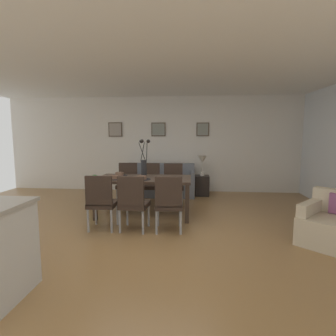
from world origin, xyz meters
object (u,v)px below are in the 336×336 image
Objects in this scene: bowl_near_right at (119,174)px; armchair at (336,225)px; framed_picture_right at (203,129)px; bowl_far_left at (142,177)px; dining_chair_far_right at (150,182)px; sofa at (160,184)px; dining_chair_near_right at (128,181)px; dining_chair_mid_right at (173,182)px; dining_chair_near_left at (101,200)px; framed_picture_center at (158,129)px; dining_chair_far_left at (133,200)px; centerpiece_vase at (144,163)px; dining_table at (144,182)px; potted_plant at (94,187)px; framed_picture_left at (115,130)px; dining_chair_mid_left at (169,201)px; bowl_near_left at (113,177)px; table_lamp at (202,161)px; side_table at (202,185)px.

bowl_near_right is 0.15× the size of armchair.
bowl_far_left is at bearing -115.74° from framed_picture_right.
dining_chair_far_right reaches higher than sofa.
bowl_near_right is at bearing -89.94° from dining_chair_near_right.
dining_chair_mid_right is 1.09m from sofa.
dining_chair_near_left is at bearing -103.25° from sofa.
bowl_near_right is at bearing -104.47° from framed_picture_center.
dining_chair_far_left is 0.51× the size of sofa.
dining_chair_far_left is at bearing 174.57° from armchair.
dining_chair_near_right is 1.15m from centerpiece_vase.
dining_table is 1.96× the size of dining_chair_near_left.
framed_picture_right is 3.23m from potted_plant.
framed_picture_left is at bearing -180.00° from framed_picture_right.
dining_chair_near_right and dining_chair_mid_left have the same top height.
table_lamp is (1.73, 2.02, 0.11)m from bowl_near_left.
dining_chair_mid_left is at bearing -80.10° from framed_picture_center.
armchair is at bearing -21.51° from bowl_near_right.
dining_chair_mid_right is at bearing -70.76° from framed_picture_center.
dining_chair_far_left reaches higher than bowl_far_left.
framed_picture_left is (-1.19, 3.19, 1.20)m from dining_chair_far_left.
centerpiece_vase reaches higher than potted_plant.
bowl_near_left is 0.43× the size of framed_picture_left.
dining_chair_near_right is 0.78m from potted_plant.
dining_chair_far_right is 2.22m from framed_picture_left.
centerpiece_vase is at bearing -88.89° from dining_chair_far_right.
dining_chair_far_right is 1.00× the size of dining_chair_mid_left.
bowl_near_right is (-0.54, 0.21, 0.12)m from dining_table.
dining_chair_far_left is at bearing -0.68° from dining_chair_near_left.
dining_chair_near_right reaches higher than side_table.
dining_chair_near_right is at bearing 178.25° from dining_chair_far_right.
framed_picture_center reaches higher than table_lamp.
dining_chair_near_right is 1.00× the size of dining_chair_far_left.
dining_chair_near_right is 1.00× the size of dining_chair_far_right.
dining_table is 0.87m from dining_chair_far_right.
framed_picture_left is (-0.67, 2.09, 0.93)m from bowl_near_right.
dining_chair_far_right is (0.01, 1.74, 0.00)m from dining_chair_far_left.
armchair is 5.60m from framed_picture_left.
framed_picture_left is 2.03m from potted_plant.
table_lamp is (1.74, 2.70, 0.38)m from dining_chair_near_left.
dining_chair_far_left is 3.61m from framed_picture_left.
dining_chair_near_left reaches higher than bowl_near_left.
framed_picture_left is (-4.16, 3.47, 1.43)m from armchair.
bowl_near_left is 1.00× the size of bowl_near_right.
bowl_far_left is 2.68m from framed_picture_center.
dining_table is 0.59m from bowl_near_right.
dining_chair_near_left is at bearing -65.36° from potted_plant.
framed_picture_left is 1.21m from framed_picture_center.
sofa is at bearing 87.23° from dining_table.
potted_plant is (-1.39, -1.04, 0.09)m from sofa.
dining_chair_near_left is 1.00× the size of dining_chair_far_left.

